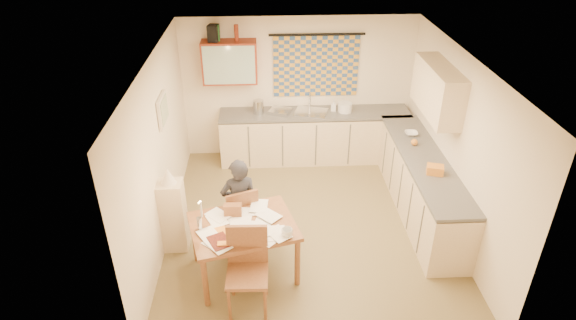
{
  "coord_description": "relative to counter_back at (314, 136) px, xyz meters",
  "views": [
    {
      "loc": [
        -0.59,
        -5.64,
        4.35
      ],
      "look_at": [
        -0.28,
        0.2,
        0.99
      ],
      "focal_mm": 30.0,
      "sensor_mm": 36.0,
      "label": 1
    }
  ],
  "objects": [
    {
      "name": "soap_bottle",
      "position": [
        0.33,
        0.05,
        0.56
      ],
      "size": [
        0.12,
        0.12,
        0.19
      ],
      "primitive_type": "imported",
      "rotation": [
        0.0,
        0.0,
        -0.19
      ],
      "color": "white",
      "rests_on": "counter_back"
    },
    {
      "name": "kettle",
      "position": [
        -0.97,
        0.0,
        0.59
      ],
      "size": [
        0.18,
        0.18,
        0.24
      ],
      "primitive_type": "cylinder",
      "rotation": [
        0.0,
        0.0,
        0.01
      ],
      "color": "silver",
      "rests_on": "counter_back"
    },
    {
      "name": "letter_rack",
      "position": [
        -1.3,
        -2.69,
        0.38
      ],
      "size": [
        0.22,
        0.1,
        0.16
      ],
      "primitive_type": "cube",
      "rotation": [
        0.0,
        0.0,
        -0.01
      ],
      "color": "brown",
      "rests_on": "dining_table"
    },
    {
      "name": "print_canvas",
      "position": [
        -2.22,
        -1.55,
        1.25
      ],
      "size": [
        0.01,
        0.42,
        0.32
      ],
      "primitive_type": "cube",
      "color": "beige",
      "rests_on": "wall_left"
    },
    {
      "name": "dining_table",
      "position": [
        -1.17,
        -2.89,
        -0.07
      ],
      "size": [
        1.45,
        1.23,
        0.75
      ],
      "rotation": [
        0.0,
        0.0,
        0.26
      ],
      "color": "brown",
      "rests_on": "floor"
    },
    {
      "name": "orange_bag",
      "position": [
        1.42,
        -2.11,
        0.53
      ],
      "size": [
        0.26,
        0.22,
        0.12
      ],
      "primitive_type": "cube",
      "rotation": [
        0.0,
        0.0,
        -0.29
      ],
      "color": "orange",
      "rests_on": "counter_right"
    },
    {
      "name": "candle",
      "position": [
        -1.64,
        -2.95,
        0.59
      ],
      "size": [
        0.03,
        0.03,
        0.22
      ],
      "primitive_type": "cylinder",
      "rotation": [
        0.0,
        0.0,
        0.45
      ],
      "color": "white",
      "rests_on": "dining_table"
    },
    {
      "name": "candle_holder",
      "position": [
        -1.68,
        -2.97,
        0.39
      ],
      "size": [
        0.08,
        0.08,
        0.18
      ],
      "primitive_type": "cylinder",
      "rotation": [
        0.0,
        0.0,
        0.57
      ],
      "color": "silver",
      "rests_on": "dining_table"
    },
    {
      "name": "wall_cabinet_glass",
      "position": [
        -1.43,
        -0.04,
        1.35
      ],
      "size": [
        0.84,
        0.02,
        0.64
      ],
      "primitive_type": "cube",
      "color": "#99B2A5",
      "rests_on": "wall_back"
    },
    {
      "name": "counter_back",
      "position": [
        0.0,
        0.0,
        0.0
      ],
      "size": [
        3.3,
        0.62,
        0.92
      ],
      "color": "#D3B88D",
      "rests_on": "floor"
    },
    {
      "name": "magazine",
      "position": [
        -1.53,
        -3.27,
        0.31
      ],
      "size": [
        0.46,
        0.47,
        0.03
      ],
      "primitive_type": "imported",
      "rotation": [
        0.0,
        0.0,
        0.47
      ],
      "color": "maroon",
      "rests_on": "dining_table"
    },
    {
      "name": "book",
      "position": [
        -1.52,
        -3.1,
        0.31
      ],
      "size": [
        0.34,
        0.37,
        0.02
      ],
      "primitive_type": "imported",
      "rotation": [
        0.0,
        0.0,
        0.35
      ],
      "color": "orange",
      "rests_on": "dining_table"
    },
    {
      "name": "person",
      "position": [
        -1.23,
        -2.35,
        0.22
      ],
      "size": [
        0.61,
        0.5,
        1.35
      ],
      "primitive_type": "imported",
      "rotation": [
        0.0,
        0.0,
        3.33
      ],
      "color": "black",
      "rests_on": "floor"
    },
    {
      "name": "wall_back",
      "position": [
        -0.28,
        0.31,
        0.8
      ],
      "size": [
        4.0,
        0.02,
        2.5
      ],
      "primitive_type": "cube",
      "color": "#F4E2C3",
      "rests_on": "floor"
    },
    {
      "name": "bowl",
      "position": [
        1.42,
        -0.94,
        0.49
      ],
      "size": [
        0.23,
        0.23,
        0.05
      ],
      "primitive_type": "imported",
      "rotation": [
        0.0,
        0.0,
        -0.07
      ],
      "color": "white",
      "rests_on": "counter_right"
    },
    {
      "name": "wall_front",
      "position": [
        -0.28,
        -4.21,
        0.8
      ],
      "size": [
        4.0,
        0.02,
        2.5
      ],
      "primitive_type": "cube",
      "color": "#F4E2C3",
      "rests_on": "floor"
    },
    {
      "name": "mug",
      "position": [
        -0.64,
        -3.14,
        0.35
      ],
      "size": [
        0.21,
        0.21,
        0.11
      ],
      "primitive_type": "imported",
      "rotation": [
        0.0,
        0.0,
        0.29
      ],
      "color": "white",
      "rests_on": "dining_table"
    },
    {
      "name": "stove",
      "position": [
        1.42,
        -2.7,
        -0.01
      ],
      "size": [
        0.56,
        0.56,
        0.88
      ],
      "color": "white",
      "rests_on": "floor"
    },
    {
      "name": "mixing_bowl",
      "position": [
        0.52,
        -0.0,
        0.55
      ],
      "size": [
        0.28,
        0.28,
        0.16
      ],
      "primitive_type": "cylinder",
      "rotation": [
        0.0,
        0.0,
        -0.17
      ],
      "color": "white",
      "rests_on": "counter_back"
    },
    {
      "name": "bottle_brown",
      "position": [
        -1.29,
        0.13,
        1.83
      ],
      "size": [
        0.07,
        0.07,
        0.26
      ],
      "primitive_type": "cylinder",
      "rotation": [
        0.0,
        0.0,
        -0.06
      ],
      "color": "maroon",
      "rests_on": "wall_cabinet"
    },
    {
      "name": "speaker",
      "position": [
        -1.66,
        0.13,
        1.83
      ],
      "size": [
        0.19,
        0.23,
        0.26
      ],
      "primitive_type": "cube",
      "rotation": [
        0.0,
        0.0,
        -0.18
      ],
      "color": "black",
      "rests_on": "wall_cabinet"
    },
    {
      "name": "ceiling",
      "position": [
        -0.28,
        -1.95,
        2.06
      ],
      "size": [
        4.0,
        4.5,
        0.02
      ],
      "primitive_type": "cube",
      "color": "white",
      "rests_on": "floor"
    },
    {
      "name": "chair_near",
      "position": [
        -1.11,
        -3.48,
        -0.13
      ],
      "size": [
        0.48,
        0.48,
        1.04
      ],
      "rotation": [
        0.0,
        0.0,
        -0.03
      ],
      "color": "brown",
      "rests_on": "floor"
    },
    {
      "name": "curtain_rod",
      "position": [
        0.02,
        0.25,
        1.75
      ],
      "size": [
        1.6,
        0.04,
        0.04
      ],
      "primitive_type": "cylinder",
      "rotation": [
        0.0,
        1.57,
        0.0
      ],
      "color": "black",
      "rests_on": "wall_back"
    },
    {
      "name": "lampshade",
      "position": [
        -2.12,
        -2.34,
        0.69
      ],
      "size": [
        0.2,
        0.2,
        0.22
      ],
      "primitive_type": "cone",
      "color": "beige",
      "rests_on": "shelf_stand"
    },
    {
      "name": "wall_left",
      "position": [
        -2.29,
        -1.95,
        0.8
      ],
      "size": [
        0.02,
        4.5,
        2.5
      ],
      "primitive_type": "cube",
      "color": "#F4E2C3",
      "rests_on": "floor"
    },
    {
      "name": "framed_print",
      "position": [
        -2.25,
        -1.55,
        1.25
      ],
      "size": [
        0.04,
        0.5,
        0.4
      ],
      "primitive_type": "cube",
      "color": "beige",
      "rests_on": "wall_left"
    },
    {
      "name": "shelf_stand",
      "position": [
        -2.12,
        -2.34,
        0.06
      ],
      "size": [
        0.32,
        0.3,
        1.03
      ],
      "primitive_type": "cube",
      "color": "#D3B88D",
      "rests_on": "floor"
    },
    {
      "name": "papers",
      "position": [
        -1.13,
        -2.93,
        0.31
      ],
      "size": [
        1.15,
        1.08,
        0.03
      ],
      "rotation": [
        0.0,
        0.0,
        0.26
      ],
      "color": "white",
      "rests_on": "dining_table"
    },
    {
      "name": "wall_right",
      "position": [
        1.73,
        -1.95,
        0.8
      ],
      "size": [
        0.02,
        4.5,
        2.5
      ],
      "primitive_type": "cube",
      "color": "#F4E2C3",
      "rests_on": "floor"
    },
    {
      "name": "sink",
      "position": [
        -0.07,
        0.0,
        0.43
      ],
      "size": [
        0.65,
        0.59,
        0.1
      ],
      "primitive_type": "cube",
      "rotation": [
        0.0,
        0.0,
        -0.28
      ],
      "color": "silver",
      "rests_on": "counter_back"
    },
    {
      "name": "tap",
      "position": [
        -0.08,
        0.18,
        0.61
      ],
      "size": [
        0.03,
        0.03,
        0.28
      ],
      "primitive_type": "cylinder",
      "rotation": [
        0.0,
        0.0,
        0.09
      ],
      "color": "silver",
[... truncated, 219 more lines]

